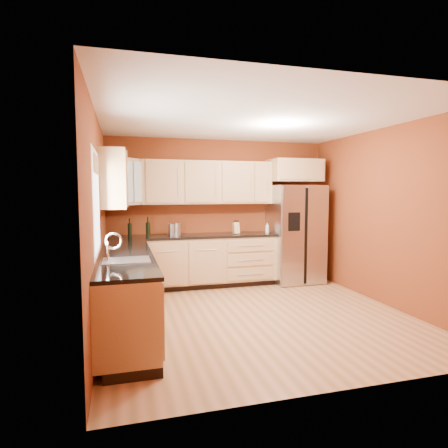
% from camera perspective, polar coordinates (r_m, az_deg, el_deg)
% --- Properties ---
extents(floor, '(4.00, 4.00, 0.00)m').
position_cam_1_polar(floor, '(5.23, 4.97, -13.66)').
color(floor, '#98663A').
rests_on(floor, ground).
extents(ceiling, '(4.00, 4.00, 0.00)m').
position_cam_1_polar(ceiling, '(5.04, 5.20, 15.61)').
color(ceiling, silver).
rests_on(ceiling, wall_back).
extents(wall_back, '(4.00, 0.04, 2.60)m').
position_cam_1_polar(wall_back, '(6.87, -0.73, 1.91)').
color(wall_back, maroon).
rests_on(wall_back, floor).
extents(wall_front, '(4.00, 0.04, 2.60)m').
position_cam_1_polar(wall_front, '(3.18, 17.73, -1.93)').
color(wall_front, maroon).
rests_on(wall_front, floor).
extents(wall_left, '(0.04, 4.00, 2.60)m').
position_cam_1_polar(wall_left, '(4.66, -18.62, 0.18)').
color(wall_left, maroon).
rests_on(wall_left, floor).
extents(wall_right, '(0.04, 4.00, 2.60)m').
position_cam_1_polar(wall_right, '(5.96, 23.42, 1.03)').
color(wall_right, maroon).
rests_on(wall_right, floor).
extents(base_cabinets_back, '(2.90, 0.60, 0.88)m').
position_cam_1_polar(base_cabinets_back, '(6.57, -4.73, -5.82)').
color(base_cabinets_back, '#A98552').
rests_on(base_cabinets_back, floor).
extents(base_cabinets_left, '(0.60, 2.80, 0.88)m').
position_cam_1_polar(base_cabinets_left, '(4.80, -14.70, -10.01)').
color(base_cabinets_left, '#A98552').
rests_on(base_cabinets_left, floor).
extents(countertop_back, '(2.90, 0.62, 0.04)m').
position_cam_1_polar(countertop_back, '(6.49, -4.74, -1.84)').
color(countertop_back, black).
rests_on(countertop_back, base_cabinets_back).
extents(countertop_left, '(0.62, 2.80, 0.04)m').
position_cam_1_polar(countertop_left, '(4.71, -14.70, -4.59)').
color(countertop_left, black).
rests_on(countertop_left, base_cabinets_left).
extents(upper_cabinets_back, '(2.30, 0.33, 0.75)m').
position_cam_1_polar(upper_cabinets_back, '(6.64, -2.47, 6.33)').
color(upper_cabinets_back, '#A98552').
rests_on(upper_cabinets_back, wall_back).
extents(upper_cabinets_left, '(0.33, 1.35, 0.75)m').
position_cam_1_polar(upper_cabinets_left, '(5.37, -16.57, 6.44)').
color(upper_cabinets_left, '#A98552').
rests_on(upper_cabinets_left, wall_left).
extents(corner_upper_cabinet, '(0.67, 0.67, 0.75)m').
position_cam_1_polar(corner_upper_cabinet, '(6.31, -14.88, 6.24)').
color(corner_upper_cabinet, '#A98552').
rests_on(corner_upper_cabinet, wall_back).
extents(over_fridge_cabinet, '(0.92, 0.60, 0.40)m').
position_cam_1_polar(over_fridge_cabinet, '(7.06, 10.67, 8.00)').
color(over_fridge_cabinet, '#A98552').
rests_on(over_fridge_cabinet, wall_back).
extents(refrigerator, '(0.90, 0.75, 1.78)m').
position_cam_1_polar(refrigerator, '(7.02, 10.79, -1.47)').
color(refrigerator, silver).
rests_on(refrigerator, floor).
extents(window, '(0.03, 0.90, 1.00)m').
position_cam_1_polar(window, '(4.15, -18.84, 3.07)').
color(window, white).
rests_on(window, wall_left).
extents(sink_faucet, '(0.50, 0.42, 0.30)m').
position_cam_1_polar(sink_faucet, '(4.19, -14.68, -3.41)').
color(sink_faucet, white).
rests_on(sink_faucet, countertop_left).
extents(canister_left, '(0.14, 0.14, 0.20)m').
position_cam_1_polar(canister_left, '(6.46, -7.96, -0.84)').
color(canister_left, silver).
rests_on(canister_left, countertop_back).
extents(canister_right, '(0.17, 0.17, 0.21)m').
position_cam_1_polar(canister_right, '(6.45, -7.17, -0.78)').
color(canister_right, silver).
rests_on(canister_right, countertop_back).
extents(wine_bottle_a, '(0.08, 0.08, 0.33)m').
position_cam_1_polar(wine_bottle_a, '(6.32, -11.50, -0.43)').
color(wine_bottle_a, black).
rests_on(wine_bottle_a, countertop_back).
extents(wine_bottle_b, '(0.07, 0.07, 0.30)m').
position_cam_1_polar(wine_bottle_b, '(6.41, -14.18, -0.51)').
color(wine_bottle_b, black).
rests_on(wine_bottle_b, countertop_back).
extents(knife_block, '(0.11, 0.10, 0.20)m').
position_cam_1_polar(knife_block, '(6.63, 1.84, -0.63)').
color(knife_block, tan).
rests_on(knife_block, countertop_back).
extents(soap_dispenser, '(0.07, 0.07, 0.18)m').
position_cam_1_polar(soap_dispenser, '(6.80, 6.59, -0.60)').
color(soap_dispenser, silver).
rests_on(soap_dispenser, countertop_back).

